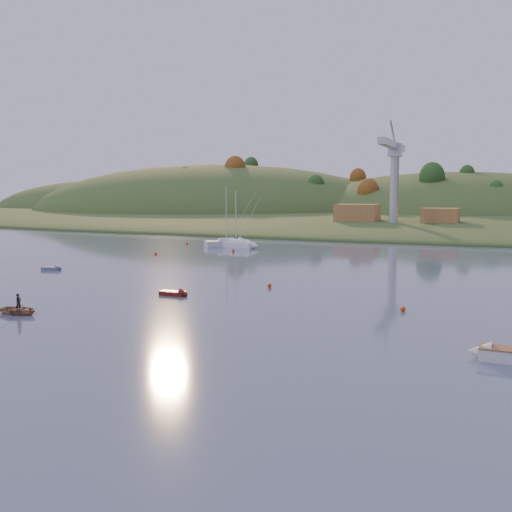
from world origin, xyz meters
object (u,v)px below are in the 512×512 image
at_px(canoe, 19,310).
at_px(grey_dinghy, 55,269).
at_px(fishing_boat, 510,350).
at_px(sailboat_far, 236,244).
at_px(sailboat_near, 226,243).
at_px(red_tender, 178,294).

xyz_separation_m(canoe, grey_dinghy, (-17.13, 23.02, -0.16)).
bearing_deg(fishing_boat, sailboat_far, -50.20).
height_order(sailboat_near, grey_dinghy, sailboat_near).
distance_m(fishing_boat, sailboat_far, 75.76).
bearing_deg(red_tender, sailboat_far, 109.62).
bearing_deg(sailboat_near, grey_dinghy, -143.57).
distance_m(fishing_boat, canoe, 39.72).
xyz_separation_m(sailboat_near, red_tender, (18.56, -48.92, -0.51)).
xyz_separation_m(sailboat_far, canoe, (7.63, -60.99, -0.33)).
xyz_separation_m(fishing_boat, grey_dinghy, (-56.81, 21.22, -0.51)).
bearing_deg(canoe, fishing_boat, -90.43).
xyz_separation_m(fishing_boat, canoe, (-39.67, -1.80, -0.36)).
bearing_deg(sailboat_far, sailboat_near, 169.00).
height_order(sailboat_near, sailboat_far, sailboat_near).
bearing_deg(red_tender, sailboat_near, 111.92).
bearing_deg(grey_dinghy, sailboat_far, 58.41).
distance_m(sailboat_far, grey_dinghy, 39.15).
distance_m(fishing_boat, grey_dinghy, 60.64).
bearing_deg(fishing_boat, red_tender, -18.67).
relative_size(canoe, red_tender, 1.10).
bearing_deg(grey_dinghy, canoe, -70.87).
bearing_deg(fishing_boat, canoe, 3.77).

